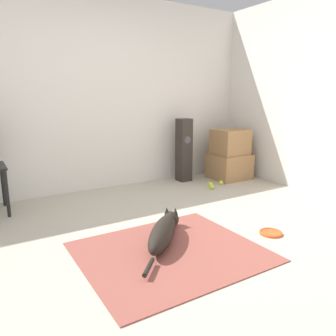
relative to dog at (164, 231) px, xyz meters
The scene contains 11 objects.
ground_plane 0.19m from the dog, 134.70° to the right, with size 12.00×12.00×0.00m, color #BCB29E.
wall_back 2.31m from the dog, 93.20° to the left, with size 8.00×0.06×2.55m.
area_rug 0.21m from the dog, 101.99° to the right, with size 1.42×1.24×0.01m.
dog is the anchor object (origin of this frame).
frisbee 1.02m from the dog, 20.27° to the right, with size 0.21×0.21×0.03m.
cardboard_box_lower 2.51m from the dog, 35.35° to the left, with size 0.56×0.50×0.38m.
cardboard_box_upper 2.56m from the dog, 35.38° to the left, with size 0.48×0.43×0.38m.
floor_speaker 2.22m from the dog, 51.27° to the left, with size 0.19×0.19×0.93m.
tennis_ball_by_boxes 1.95m from the dog, 39.28° to the left, with size 0.07×0.07×0.07m.
tennis_ball_near_speaker 1.81m from the dog, 37.76° to the left, with size 0.07×0.07×0.07m.
tennis_ball_loose_on_carpet 2.08m from the dog, 35.80° to the left, with size 0.07×0.07×0.07m.
Camera 1 is at (-1.23, -2.15, 1.25)m, focal length 35.00 mm.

